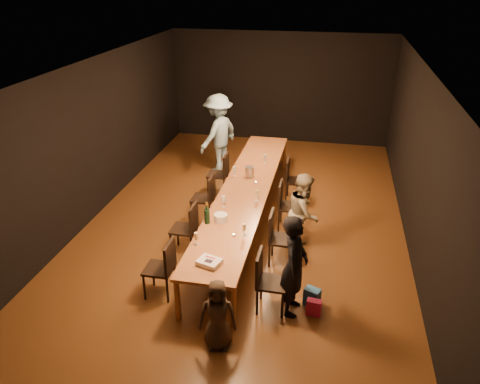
% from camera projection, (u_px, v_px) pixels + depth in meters
% --- Properties ---
extents(ground, '(10.00, 10.00, 0.00)m').
position_uv_depth(ground, '(245.00, 223.00, 9.12)').
color(ground, '#3F210F').
rests_on(ground, ground).
extents(room_shell, '(6.04, 10.04, 3.02)m').
position_uv_depth(room_shell, '(246.00, 120.00, 8.22)').
color(room_shell, black).
rests_on(room_shell, ground).
extents(table, '(0.90, 6.00, 0.75)m').
position_uv_depth(table, '(246.00, 191.00, 8.82)').
color(table, brown).
rests_on(table, ground).
extents(chair_right_0, '(0.42, 0.42, 0.93)m').
position_uv_depth(chair_right_0, '(272.00, 282.00, 6.65)').
color(chair_right_0, black).
rests_on(chair_right_0, ground).
extents(chair_right_1, '(0.42, 0.42, 0.93)m').
position_uv_depth(chair_right_1, '(282.00, 239.00, 7.71)').
color(chair_right_1, black).
rests_on(chair_right_1, ground).
extents(chair_right_2, '(0.42, 0.42, 0.93)m').
position_uv_depth(chair_right_2, '(290.00, 206.00, 8.77)').
color(chair_right_2, black).
rests_on(chair_right_2, ground).
extents(chair_right_3, '(0.42, 0.42, 0.93)m').
position_uv_depth(chair_right_3, '(296.00, 180.00, 9.83)').
color(chair_right_3, black).
rests_on(chair_right_3, ground).
extents(chair_left_0, '(0.42, 0.42, 0.93)m').
position_uv_depth(chair_left_0, '(159.00, 268.00, 6.96)').
color(chair_left_0, black).
rests_on(chair_left_0, ground).
extents(chair_left_1, '(0.42, 0.42, 0.93)m').
position_uv_depth(chair_left_1, '(184.00, 228.00, 8.02)').
color(chair_left_1, black).
rests_on(chair_left_1, ground).
extents(chair_left_2, '(0.42, 0.42, 0.93)m').
position_uv_depth(chair_left_2, '(203.00, 198.00, 9.08)').
color(chair_left_2, black).
rests_on(chair_left_2, ground).
extents(chair_left_3, '(0.42, 0.42, 0.93)m').
position_uv_depth(chair_left_3, '(218.00, 174.00, 10.14)').
color(chair_left_3, black).
rests_on(chair_left_3, ground).
extents(woman_birthday, '(0.39, 0.58, 1.54)m').
position_uv_depth(woman_birthday, '(294.00, 266.00, 6.49)').
color(woman_birthday, black).
rests_on(woman_birthday, ground).
extents(woman_tan, '(0.59, 0.73, 1.43)m').
position_uv_depth(woman_tan, '(304.00, 213.00, 8.00)').
color(woman_tan, '#BBAF8C').
rests_on(woman_tan, ground).
extents(man_blue, '(1.14, 1.39, 1.87)m').
position_uv_depth(man_blue, '(218.00, 133.00, 11.14)').
color(man_blue, '#94C4E5').
rests_on(man_blue, ground).
extents(child, '(0.54, 0.41, 1.01)m').
position_uv_depth(child, '(218.00, 315.00, 5.97)').
color(child, '#3D2D22').
rests_on(child, ground).
extents(gift_bag_red, '(0.22, 0.14, 0.25)m').
position_uv_depth(gift_bag_red, '(314.00, 307.00, 6.68)').
color(gift_bag_red, '#D52060').
rests_on(gift_bag_red, ground).
extents(gift_bag_blue, '(0.27, 0.23, 0.28)m').
position_uv_depth(gift_bag_blue, '(312.00, 297.00, 6.86)').
color(gift_bag_blue, '#2763A9').
rests_on(gift_bag_blue, ground).
extents(birthday_cake, '(0.37, 0.33, 0.07)m').
position_uv_depth(birthday_cake, '(209.00, 262.00, 6.54)').
color(birthday_cake, white).
rests_on(birthday_cake, table).
extents(plate_stack, '(0.23, 0.23, 0.12)m').
position_uv_depth(plate_stack, '(221.00, 218.00, 7.65)').
color(plate_stack, white).
rests_on(plate_stack, table).
extents(champagne_bottle, '(0.12, 0.12, 0.38)m').
position_uv_depth(champagne_bottle, '(207.00, 213.00, 7.53)').
color(champagne_bottle, black).
rests_on(champagne_bottle, table).
extents(ice_bucket, '(0.19, 0.19, 0.20)m').
position_uv_depth(ice_bucket, '(250.00, 172.00, 9.26)').
color(ice_bucket, '#AAAAAF').
rests_on(ice_bucket, table).
extents(wineglass_0, '(0.06, 0.06, 0.21)m').
position_uv_depth(wineglass_0, '(196.00, 239.00, 6.97)').
color(wineglass_0, beige).
rests_on(wineglass_0, table).
extents(wineglass_1, '(0.06, 0.06, 0.21)m').
position_uv_depth(wineglass_1, '(244.00, 230.00, 7.21)').
color(wineglass_1, beige).
rests_on(wineglass_1, table).
extents(wineglass_2, '(0.06, 0.06, 0.21)m').
position_uv_depth(wineglass_2, '(224.00, 201.00, 8.08)').
color(wineglass_2, silver).
rests_on(wineglass_2, table).
extents(wineglass_3, '(0.06, 0.06, 0.21)m').
position_uv_depth(wineglass_3, '(257.00, 196.00, 8.29)').
color(wineglass_3, beige).
rests_on(wineglass_3, table).
extents(wineglass_4, '(0.06, 0.06, 0.21)m').
position_uv_depth(wineglass_4, '(234.00, 171.00, 9.27)').
color(wineglass_4, silver).
rests_on(wineglass_4, table).
extents(wineglass_5, '(0.06, 0.06, 0.21)m').
position_uv_depth(wineglass_5, '(265.00, 159.00, 9.86)').
color(wineglass_5, silver).
rests_on(wineglass_5, table).
extents(tealight_near, '(0.05, 0.05, 0.03)m').
position_uv_depth(tealight_near, '(234.00, 235.00, 7.23)').
color(tealight_near, '#B2B7B2').
rests_on(tealight_near, table).
extents(tealight_mid, '(0.05, 0.05, 0.03)m').
position_uv_depth(tealight_mid, '(256.00, 183.00, 9.00)').
color(tealight_mid, '#B2B7B2').
rests_on(tealight_mid, table).
extents(tealight_far, '(0.05, 0.05, 0.03)m').
position_uv_depth(tealight_far, '(265.00, 160.00, 10.04)').
color(tealight_far, '#B2B7B2').
rests_on(tealight_far, table).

